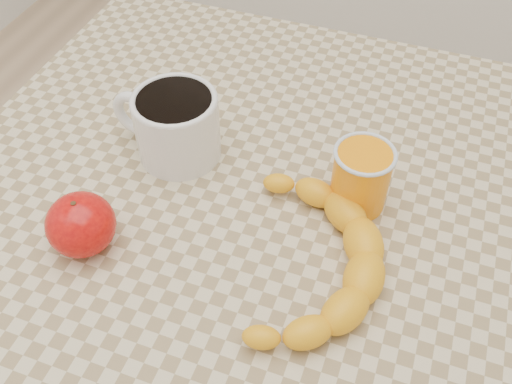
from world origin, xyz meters
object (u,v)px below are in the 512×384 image
(coffee_mug, at_px, (175,123))
(apple, at_px, (81,224))
(table, at_px, (256,246))
(banana, at_px, (310,258))
(orange_juice_glass, at_px, (361,177))

(coffee_mug, height_order, apple, coffee_mug)
(table, xyz_separation_m, banana, (0.09, -0.07, 0.11))
(coffee_mug, bearing_deg, apple, -100.92)
(coffee_mug, height_order, orange_juice_glass, coffee_mug)
(table, height_order, orange_juice_glass, orange_juice_glass)
(table, relative_size, orange_juice_glass, 9.64)
(coffee_mug, xyz_separation_m, orange_juice_glass, (0.24, -0.01, -0.01))
(orange_juice_glass, bearing_deg, apple, -148.68)
(table, bearing_deg, coffee_mug, 158.40)
(banana, bearing_deg, orange_juice_glass, 73.32)
(coffee_mug, distance_m, banana, 0.24)
(orange_juice_glass, bearing_deg, coffee_mug, 178.45)
(orange_juice_glass, relative_size, apple, 0.87)
(banana, bearing_deg, table, 136.95)
(apple, relative_size, banana, 0.34)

